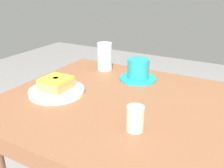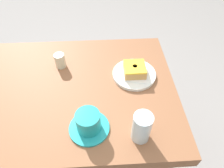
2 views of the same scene
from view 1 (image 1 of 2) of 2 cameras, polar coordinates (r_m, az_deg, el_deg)
name	(u,v)px [view 1 (image 1 of 2)]	position (r m, az deg, el deg)	size (l,w,h in m)	color
table	(154,128)	(0.81, 9.80, -10.04)	(1.03, 0.68, 0.71)	brown
plate_glazed_square	(57,91)	(0.88, -12.65, -1.63)	(0.19, 0.19, 0.01)	white
napkin_glazed_square	(57,89)	(0.88, -12.70, -1.10)	(0.12, 0.12, 0.00)	white
donut_glazed_square	(56,83)	(0.87, -12.82, 0.19)	(0.09, 0.09, 0.04)	tan
water_glass	(105,56)	(1.08, -1.71, 6.38)	(0.06, 0.06, 0.12)	silver
coffee_cup	(138,71)	(0.98, 6.06, 3.12)	(0.15, 0.15, 0.08)	teal
sugar_jar	(135,118)	(0.65, 5.37, -7.95)	(0.05, 0.05, 0.07)	beige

